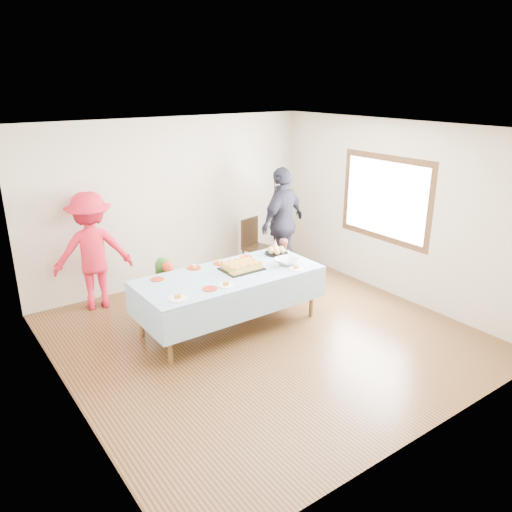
{
  "coord_description": "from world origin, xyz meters",
  "views": [
    {
      "loc": [
        -3.54,
        -4.79,
        3.24
      ],
      "look_at": [
        0.09,
        0.3,
        1.02
      ],
      "focal_mm": 35.0,
      "sensor_mm": 36.0,
      "label": 1
    }
  ],
  "objects_px": {
    "party_table": "(229,277)",
    "dining_chair": "(254,242)",
    "adult_left": "(92,251)",
    "birthday_cake": "(242,266)"
  },
  "relations": [
    {
      "from": "party_table",
      "to": "dining_chair",
      "type": "distance_m",
      "value": 2.16
    },
    {
      "from": "dining_chair",
      "to": "adult_left",
      "type": "xyz_separation_m",
      "value": [
        -2.77,
        0.17,
        0.34
      ]
    },
    {
      "from": "dining_chair",
      "to": "adult_left",
      "type": "relative_size",
      "value": 0.55
    },
    {
      "from": "birthday_cake",
      "to": "adult_left",
      "type": "xyz_separation_m",
      "value": [
        -1.5,
        1.67,
        0.05
      ]
    },
    {
      "from": "adult_left",
      "to": "dining_chair",
      "type": "bearing_deg",
      "value": -170.68
    },
    {
      "from": "dining_chair",
      "to": "party_table",
      "type": "bearing_deg",
      "value": -147.57
    },
    {
      "from": "party_table",
      "to": "adult_left",
      "type": "xyz_separation_m",
      "value": [
        -1.27,
        1.71,
        0.15
      ]
    },
    {
      "from": "dining_chair",
      "to": "adult_left",
      "type": "distance_m",
      "value": 2.8
    },
    {
      "from": "dining_chair",
      "to": "adult_left",
      "type": "bearing_deg",
      "value": 163.11
    },
    {
      "from": "birthday_cake",
      "to": "dining_chair",
      "type": "bearing_deg",
      "value": 49.72
    }
  ]
}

